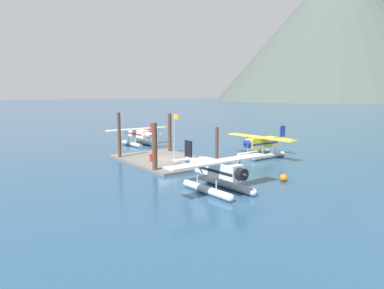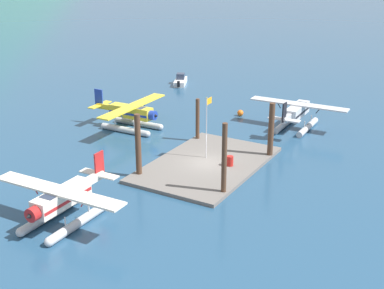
# 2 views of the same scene
# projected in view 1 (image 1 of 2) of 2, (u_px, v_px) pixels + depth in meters

# --- Properties ---
(ground_plane) EXTENTS (1200.00, 1200.00, 0.00)m
(ground_plane) POSITION_uv_depth(u_px,v_px,m) (165.00, 161.00, 41.91)
(ground_plane) COLOR navy
(dock_platform) EXTENTS (13.66, 8.64, 0.30)m
(dock_platform) POSITION_uv_depth(u_px,v_px,m) (165.00, 160.00, 41.89)
(dock_platform) COLOR #66605B
(dock_platform) RESTS_ON ground
(piling_near_left) EXTENTS (0.40, 0.40, 5.84)m
(piling_near_left) POSITION_uv_depth(u_px,v_px,m) (119.00, 136.00, 42.78)
(piling_near_left) COLOR #4C3323
(piling_near_left) RESTS_ON ground
(piling_near_right) EXTENTS (0.51, 0.51, 5.17)m
(piling_near_right) POSITION_uv_depth(u_px,v_px,m) (155.00, 148.00, 35.51)
(piling_near_right) COLOR #4C3323
(piling_near_right) RESTS_ON ground
(piling_far_left) EXTENTS (0.48, 0.48, 5.46)m
(piling_far_left) POSITION_uv_depth(u_px,v_px,m) (170.00, 133.00, 47.61)
(piling_far_left) COLOR #4C3323
(piling_far_left) RESTS_ON ground
(piling_far_right) EXTENTS (0.38, 0.38, 4.34)m
(piling_far_right) POSITION_uv_depth(u_px,v_px,m) (217.00, 146.00, 39.72)
(piling_far_right) COLOR #4C3323
(piling_far_right) RESTS_ON ground
(flagpole) EXTENTS (0.95, 0.10, 5.60)m
(flagpole) POSITION_uv_depth(u_px,v_px,m) (175.00, 131.00, 40.78)
(flagpole) COLOR silver
(flagpole) RESTS_ON dock_platform
(fuel_drum) EXTENTS (0.62, 0.62, 0.88)m
(fuel_drum) POSITION_uv_depth(u_px,v_px,m) (152.00, 158.00, 40.27)
(fuel_drum) COLOR #AD1E19
(fuel_drum) RESTS_ON dock_platform
(mooring_buoy) EXTENTS (0.71, 0.71, 0.71)m
(mooring_buoy) POSITION_uv_depth(u_px,v_px,m) (284.00, 178.00, 32.10)
(mooring_buoy) COLOR orange
(mooring_buoy) RESTS_ON ground
(mountain_ridge_east_peak) EXTENTS (311.05, 311.05, 178.63)m
(mountain_ridge_east_peak) POSITION_uv_depth(u_px,v_px,m) (338.00, 30.00, 439.62)
(mountain_ridge_east_peak) COLOR #424C47
(mountain_ridge_east_peak) RESTS_ON ground
(seaplane_yellow_bow_right) EXTENTS (10.44, 7.98, 3.84)m
(seaplane_yellow_bow_right) POSITION_uv_depth(u_px,v_px,m) (261.00, 145.00, 44.59)
(seaplane_yellow_bow_right) COLOR #B7BABF
(seaplane_yellow_bow_right) RESTS_ON ground
(seaplane_silver_stbd_aft) EXTENTS (7.98, 10.43, 3.84)m
(seaplane_silver_stbd_aft) POSITION_uv_depth(u_px,v_px,m) (218.00, 173.00, 28.69)
(seaplane_silver_stbd_aft) COLOR #B7BABF
(seaplane_silver_stbd_aft) RESTS_ON ground
(seaplane_cream_port_fwd) EXTENTS (7.98, 10.43, 3.84)m
(seaplane_cream_port_fwd) POSITION_uv_depth(u_px,v_px,m) (139.00, 136.00, 55.00)
(seaplane_cream_port_fwd) COLOR #B7BABF
(seaplane_cream_port_fwd) RESTS_ON ground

